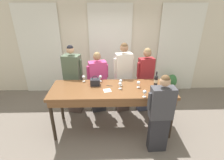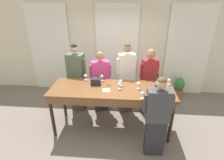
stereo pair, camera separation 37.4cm
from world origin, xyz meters
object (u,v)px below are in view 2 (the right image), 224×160
handbag (96,81)px  guest_striped_shirt (148,81)px  wine_glass_back_left (169,80)px  host_pouring (157,118)px  wine_bottle (157,82)px  wine_glass_center_mid (142,94)px  guest_cream_sweater (126,78)px  wine_glass_center_left (121,82)px  wine_glass_front_right (120,85)px  tasting_bar (112,92)px  wine_glass_back_mid (139,84)px  guest_pink_top (101,82)px  guest_olive_jacket (77,79)px  wine_glass_front_mid (102,77)px  wine_glass_front_left (151,94)px  potted_plant (179,87)px  wine_glass_center_right (85,76)px

handbag → guest_striped_shirt: bearing=24.6°
wine_glass_back_left → host_pouring: (-0.37, -0.94, -0.32)m
wine_bottle → wine_glass_back_left: bearing=24.6°
wine_glass_center_mid → guest_cream_sweater: 1.16m
wine_glass_center_left → guest_cream_sweater: (0.11, 0.60, -0.19)m
wine_glass_front_right → guest_cream_sweater: size_ratio=0.08×
tasting_bar → wine_glass_back_mid: bearing=4.8°
guest_cream_sweater → guest_pink_top: bearing=180.0°
wine_glass_back_mid → guest_cream_sweater: size_ratio=0.08×
wine_glass_back_mid → guest_olive_jacket: (-1.52, 0.70, -0.24)m
wine_glass_back_mid → wine_glass_front_mid: bearing=157.9°
wine_glass_front_left → wine_glass_center_left: same height
wine_glass_center_left → handbag: bearing=176.3°
wine_bottle → wine_glass_front_right: bearing=-168.1°
wine_glass_front_mid → wine_glass_back_left: size_ratio=1.00×
handbag → wine_glass_front_right: bearing=-18.6°
tasting_bar → wine_bottle: wine_bottle is taller
wine_glass_back_left → guest_pink_top: guest_pink_top is taller
wine_glass_center_mid → potted_plant: 2.55m
wine_bottle → guest_striped_shirt: size_ratio=0.18×
tasting_bar → wine_glass_front_mid: 0.50m
wine_glass_center_mid → guest_olive_jacket: bearing=145.1°
handbag → wine_glass_back_mid: handbag is taller
guest_olive_jacket → guest_striped_shirt: size_ratio=1.05×
guest_striped_shirt → host_pouring: (0.01, -1.40, -0.08)m
wine_bottle → guest_pink_top: bearing=156.3°
wine_glass_center_mid → guest_olive_jacket: (-1.58, 1.10, -0.24)m
wine_glass_back_mid → guest_cream_sweater: guest_cream_sweater is taller
wine_bottle → guest_olive_jacket: size_ratio=0.17×
wine_glass_front_right → wine_glass_center_left: 0.15m
wine_glass_center_left → wine_glass_back_mid: 0.39m
tasting_bar → guest_olive_jacket: (-0.96, 0.74, -0.04)m
wine_glass_front_left → host_pouring: host_pouring is taller
wine_glass_center_mid → wine_glass_center_left: bearing=130.3°
wine_glass_front_right → handbag: bearing=161.4°
wine_glass_front_right → guest_cream_sweater: bearing=79.7°
handbag → wine_glass_front_right: size_ratio=1.53×
wine_glass_front_left → wine_glass_front_right: same height
wine_bottle → wine_glass_center_right: wine_bottle is taller
guest_olive_jacket → guest_cream_sweater: size_ratio=0.97×
wine_bottle → guest_striped_shirt: 0.64m
handbag → guest_olive_jacket: 0.85m
guest_pink_top → wine_glass_back_left: bearing=-15.9°
wine_glass_front_mid → host_pouring: size_ratio=0.09×
wine_bottle → wine_glass_center_right: (-1.61, 0.22, -0.01)m
wine_glass_front_mid → host_pouring: (1.13, -1.03, -0.32)m
wine_glass_center_left → wine_glass_center_right: (-0.83, 0.24, 0.00)m
guest_cream_sweater → potted_plant: size_ratio=2.91×
wine_glass_front_left → tasting_bar: bearing=156.5°
wine_glass_center_mid → guest_pink_top: guest_pink_top is taller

